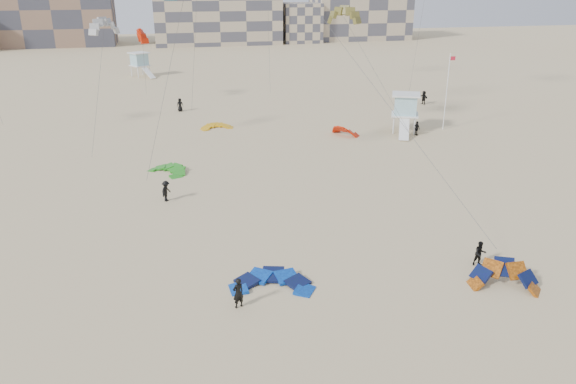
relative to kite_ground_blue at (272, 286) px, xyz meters
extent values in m
plane|color=#C6B285|center=(-0.52, -4.93, 0.00)|extent=(320.00, 320.00, 0.00)
imported|color=black|center=(-2.20, -1.77, 0.89)|extent=(0.76, 0.64, 1.77)
imported|color=black|center=(13.10, -0.28, 0.80)|extent=(0.83, 0.68, 1.61)
imported|color=black|center=(-5.74, 14.78, 0.85)|extent=(1.11, 1.26, 1.70)
imported|color=black|center=(22.17, 28.81, 0.81)|extent=(0.62, 1.02, 1.62)
imported|color=black|center=(-3.41, 46.65, 0.87)|extent=(0.89, 0.61, 1.75)
imported|color=black|center=(30.01, 43.78, 0.93)|extent=(1.03, 1.82, 1.87)
cylinder|color=#3F3F3F|center=(-5.12, 18.56, 8.47)|extent=(4.36, 2.75, 14.95)
cylinder|color=#3F3F3F|center=(9.37, 14.02, 10.68)|extent=(9.70, 28.71, 19.39)
cylinder|color=#3F3F3F|center=(-11.46, 28.10, 6.55)|extent=(1.87, 6.53, 11.11)
cylinder|color=#3F3F3F|center=(16.98, 28.55, 6.90)|extent=(6.32, 5.06, 11.80)
cylinder|color=#3F3F3F|center=(29.23, 44.85, 11.97)|extent=(0.53, 3.24, 21.95)
cylinder|color=#3F3F3F|center=(9.85, 53.40, 13.32)|extent=(0.37, 3.86, 24.64)
cylinder|color=#3F3F3F|center=(-7.72, 53.40, 5.06)|extent=(0.27, 3.02, 8.13)
cube|color=white|center=(21.44, 30.72, 2.00)|extent=(3.93, 3.93, 0.15)
cube|color=#97C5CF|center=(21.44, 30.72, 3.14)|extent=(3.23, 3.23, 2.14)
cube|color=white|center=(21.44, 30.72, 4.30)|extent=(4.07, 4.07, 0.17)
cube|color=white|center=(21.44, 27.83, 0.96)|extent=(2.18, 3.21, 1.77)
cube|color=white|center=(-9.19, 76.08, 1.90)|extent=(3.93, 3.93, 0.14)
cube|color=#97C5CF|center=(-9.19, 76.08, 2.99)|extent=(3.23, 3.23, 2.04)
cube|color=white|center=(-9.19, 76.08, 4.09)|extent=(4.07, 4.07, 0.16)
cube|color=white|center=(-9.19, 73.33, 0.92)|extent=(2.40, 2.99, 1.69)
cylinder|color=white|center=(26.32, 30.57, 4.36)|extent=(0.11, 0.11, 8.72)
cube|color=red|center=(26.64, 30.57, 8.18)|extent=(0.65, 0.02, 0.44)
cube|color=#80614D|center=(-30.52, 129.07, 9.00)|extent=(28.00, 14.00, 18.00)
cube|color=tan|center=(9.48, 125.07, 6.00)|extent=(32.00, 16.00, 12.00)
cube|color=tan|center=(49.48, 127.07, 8.00)|extent=(26.00, 14.00, 16.00)
cube|color=tan|center=(31.48, 123.07, 5.00)|extent=(10.00, 10.00, 10.00)
camera|label=1|loc=(-5.22, -28.02, 16.96)|focal=35.00mm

